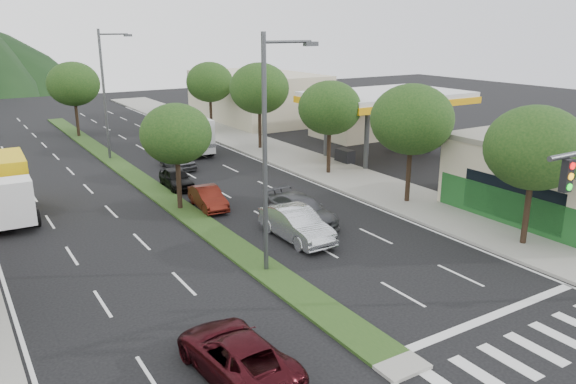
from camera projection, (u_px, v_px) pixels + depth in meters
ground at (392, 361)px, 17.79m from camera, size 160.00×160.00×0.00m
sidewalk_right at (296, 159)px, 44.45m from camera, size 5.00×90.00×0.15m
median at (129, 172)px, 40.55m from camera, size 1.60×56.00×0.12m
storefront_right at (564, 179)px, 31.24m from camera, size 9.00×10.00×4.00m
gas_canopy at (387, 100)px, 44.00m from camera, size 12.20×8.20×5.25m
bldg_right_far at (257, 97)px, 62.74m from camera, size 10.00×16.00×5.20m
tree_r_a at (535, 148)px, 25.76m from camera, size 4.60×4.60×6.63m
tree_r_b at (412, 119)px, 32.21m from camera, size 4.80×4.80×6.94m
tree_r_c at (330, 108)px, 38.80m from camera, size 4.40×4.40×6.48m
tree_r_d at (259, 88)px, 46.81m from camera, size 5.00×5.00×7.17m
tree_r_e at (210, 82)px, 55.02m from camera, size 4.60×4.60×6.71m
tree_med_near at (176, 134)px, 31.17m from camera, size 4.00×4.00×6.02m
tree_med_far at (73, 84)px, 52.16m from camera, size 4.80×4.80×6.94m
streetlight_near at (269, 144)px, 22.82m from camera, size 2.60×0.25×10.00m
streetlight_mid at (106, 88)px, 43.15m from camera, size 2.60×0.25×10.00m
sedan_silver at (296, 224)px, 27.70m from camera, size 1.70×4.84×1.59m
suv_maroon at (236, 354)px, 16.96m from camera, size 2.53×4.97×1.35m
car_queue_a at (176, 178)px, 36.60m from camera, size 1.71×3.86×1.29m
car_queue_b at (301, 210)px, 30.05m from camera, size 2.21×5.11×1.46m
car_queue_c at (208, 198)px, 32.53m from camera, size 1.66×3.91×1.25m
car_queue_d at (181, 144)px, 46.87m from camera, size 2.60×5.43×1.49m
car_queue_e at (177, 159)px, 41.65m from camera, size 1.85×4.12×1.37m
box_truck at (6, 190)px, 30.83m from camera, size 2.85×6.77×3.29m
motorhome at (186, 132)px, 47.29m from camera, size 2.94×8.11×3.06m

